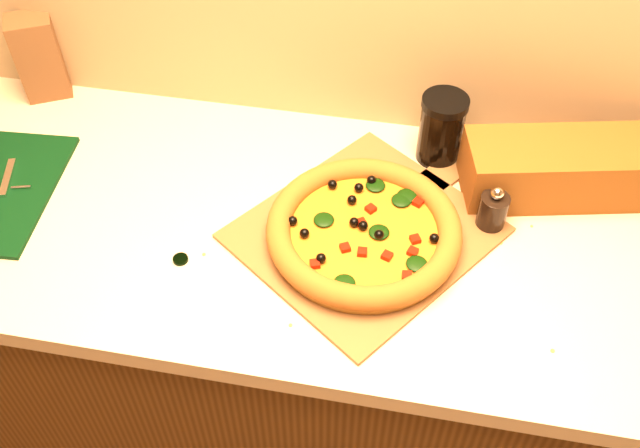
{
  "coord_description": "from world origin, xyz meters",
  "views": [
    {
      "loc": [
        0.1,
        0.53,
        1.92
      ],
      "look_at": [
        -0.05,
        1.38,
        0.96
      ],
      "focal_mm": 40.0,
      "sensor_mm": 36.0,
      "label": 1
    }
  ],
  "objects_px": {
    "pepper_grinder": "(493,211)",
    "dark_jar": "(441,129)",
    "rolling_pin": "(552,143)",
    "pizza": "(364,231)",
    "pizza_peel": "(371,228)"
  },
  "relations": [
    {
      "from": "pizza_peel",
      "to": "rolling_pin",
      "type": "xyz_separation_m",
      "value": [
        0.34,
        0.29,
        0.02
      ]
    },
    {
      "from": "pepper_grinder",
      "to": "dark_jar",
      "type": "height_order",
      "value": "dark_jar"
    },
    {
      "from": "pepper_grinder",
      "to": "dark_jar",
      "type": "xyz_separation_m",
      "value": [
        -0.11,
        0.18,
        0.03
      ]
    },
    {
      "from": "pizza_peel",
      "to": "rolling_pin",
      "type": "relative_size",
      "value": 1.79
    },
    {
      "from": "pizza_peel",
      "to": "dark_jar",
      "type": "relative_size",
      "value": 3.98
    },
    {
      "from": "pizza_peel",
      "to": "dark_jar",
      "type": "bearing_deg",
      "value": 100.6
    },
    {
      "from": "rolling_pin",
      "to": "pepper_grinder",
      "type": "bearing_deg",
      "value": -117.03
    },
    {
      "from": "rolling_pin",
      "to": "dark_jar",
      "type": "distance_m",
      "value": 0.25
    },
    {
      "from": "pizza_peel",
      "to": "dark_jar",
      "type": "height_order",
      "value": "dark_jar"
    },
    {
      "from": "pizza",
      "to": "rolling_pin",
      "type": "bearing_deg",
      "value": 42.38
    },
    {
      "from": "pizza_peel",
      "to": "pizza",
      "type": "bearing_deg",
      "value": -70.66
    },
    {
      "from": "pepper_grinder",
      "to": "rolling_pin",
      "type": "height_order",
      "value": "pepper_grinder"
    },
    {
      "from": "pepper_grinder",
      "to": "dark_jar",
      "type": "bearing_deg",
      "value": 122.27
    },
    {
      "from": "rolling_pin",
      "to": "dark_jar",
      "type": "xyz_separation_m",
      "value": [
        -0.23,
        -0.06,
        0.05
      ]
    },
    {
      "from": "rolling_pin",
      "to": "dark_jar",
      "type": "relative_size",
      "value": 2.23
    }
  ]
}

